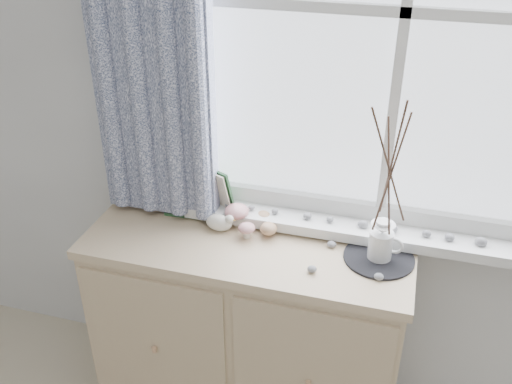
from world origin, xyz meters
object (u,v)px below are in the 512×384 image
at_px(toadstool_cluster, 239,216).
at_px(botanical_book, 197,193).
at_px(sideboard, 247,331).
at_px(twig_pitcher, 391,167).

bearing_deg(toadstool_cluster, botanical_book, 170.45).
height_order(sideboard, botanical_book, botanical_book).
relative_size(toadstool_cluster, twig_pitcher, 0.24).
distance_m(toadstool_cluster, twig_pitcher, 0.61).
distance_m(sideboard, botanical_book, 0.59).
distance_m(botanical_book, twig_pitcher, 0.75).
xyz_separation_m(botanical_book, twig_pitcher, (0.70, -0.08, 0.25)).
relative_size(botanical_book, toadstool_cluster, 2.08).
bearing_deg(botanical_book, toadstool_cluster, -13.18).
height_order(toadstool_cluster, twig_pitcher, twig_pitcher).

